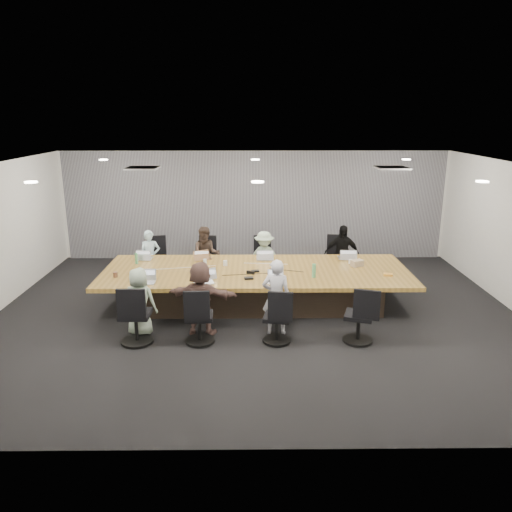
{
  "coord_description": "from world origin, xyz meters",
  "views": [
    {
      "loc": [
        -0.1,
        -8.87,
        3.69
      ],
      "look_at": [
        0.0,
        0.4,
        1.05
      ],
      "focal_mm": 35.0,
      "sensor_mm": 36.0,
      "label": 1
    }
  ],
  "objects_px": {
    "chair_4": "(136,319)",
    "laptop_3": "(346,258)",
    "person_6": "(276,297)",
    "chair_1": "(208,263)",
    "chair_3": "(338,262)",
    "laptop_1": "(204,258)",
    "snack_packet": "(388,275)",
    "laptop_2": "(265,258)",
    "bottle_green_right": "(314,271)",
    "chair_6": "(277,321)",
    "bottle_clear": "(205,265)",
    "canvas_bag": "(357,263)",
    "person_2": "(264,258)",
    "person_3": "(342,254)",
    "chair_0": "(154,263)",
    "person_5": "(201,298)",
    "chair_2": "(264,263)",
    "conference_table": "(256,286)",
    "chair_7": "(359,320)",
    "person_0": "(150,257)",
    "mug_brown": "(115,275)",
    "laptop_0": "(145,258)",
    "person_1": "(206,255)",
    "laptop_5": "(204,283)",
    "bottle_green_left": "(136,258)",
    "laptop_4": "(146,283)",
    "chair_5": "(199,321)",
    "stapler": "(251,272)",
    "person_4": "(140,302)",
    "laptop_6": "(275,282)"
  },
  "relations": [
    {
      "from": "stapler",
      "to": "chair_2",
      "type": "bearing_deg",
      "value": 105.97
    },
    {
      "from": "canvas_bag",
      "to": "stapler",
      "type": "bearing_deg",
      "value": -167.29
    },
    {
      "from": "person_0",
      "to": "laptop_4",
      "type": "relative_size",
      "value": 3.68
    },
    {
      "from": "person_2",
      "to": "laptop_1",
      "type": "bearing_deg",
      "value": -148.76
    },
    {
      "from": "person_5",
      "to": "chair_2",
      "type": "bearing_deg",
      "value": -100.12
    },
    {
      "from": "chair_6",
      "to": "bottle_clear",
      "type": "height_order",
      "value": "bottle_clear"
    },
    {
      "from": "mug_brown",
      "to": "snack_packet",
      "type": "distance_m",
      "value": 5.16
    },
    {
      "from": "laptop_0",
      "to": "person_3",
      "type": "xyz_separation_m",
      "value": [
        4.29,
        0.55,
        -0.08
      ]
    },
    {
      "from": "chair_4",
      "to": "laptop_3",
      "type": "height_order",
      "value": "chair_4"
    },
    {
      "from": "laptop_1",
      "to": "snack_packet",
      "type": "height_order",
      "value": "snack_packet"
    },
    {
      "from": "chair_6",
      "to": "laptop_1",
      "type": "height_order",
      "value": "laptop_1"
    },
    {
      "from": "chair_0",
      "to": "person_2",
      "type": "relative_size",
      "value": 0.63
    },
    {
      "from": "laptop_1",
      "to": "canvas_bag",
      "type": "height_order",
      "value": "canvas_bag"
    },
    {
      "from": "person_2",
      "to": "chair_3",
      "type": "bearing_deg",
      "value": 19.62
    },
    {
      "from": "person_5",
      "to": "conference_table",
      "type": "bearing_deg",
      "value": -114.72
    },
    {
      "from": "chair_5",
      "to": "person_5",
      "type": "height_order",
      "value": "person_5"
    },
    {
      "from": "person_6",
      "to": "bottle_clear",
      "type": "xyz_separation_m",
      "value": [
        -1.33,
        1.3,
        0.19
      ]
    },
    {
      "from": "laptop_2",
      "to": "snack_packet",
      "type": "relative_size",
      "value": 2.09
    },
    {
      "from": "person_2",
      "to": "person_3",
      "type": "height_order",
      "value": "person_3"
    },
    {
      "from": "chair_6",
      "to": "person_0",
      "type": "bearing_deg",
      "value": 141.25
    },
    {
      "from": "conference_table",
      "to": "person_0",
      "type": "height_order",
      "value": "person_0"
    },
    {
      "from": "laptop_3",
      "to": "laptop_4",
      "type": "relative_size",
      "value": 1.06
    },
    {
      "from": "chair_3",
      "to": "bottle_green_left",
      "type": "relative_size",
      "value": 3.46
    },
    {
      "from": "chair_6",
      "to": "person_6",
      "type": "distance_m",
      "value": 0.46
    },
    {
      "from": "chair_6",
      "to": "laptop_6",
      "type": "relative_size",
      "value": 2.51
    },
    {
      "from": "conference_table",
      "to": "canvas_bag",
      "type": "bearing_deg",
      "value": 6.12
    },
    {
      "from": "laptop_5",
      "to": "canvas_bag",
      "type": "height_order",
      "value": "canvas_bag"
    },
    {
      "from": "laptop_2",
      "to": "chair_0",
      "type": "bearing_deg",
      "value": -19.59
    },
    {
      "from": "person_6",
      "to": "laptop_3",
      "type": "bearing_deg",
      "value": -119.05
    },
    {
      "from": "chair_2",
      "to": "laptop_2",
      "type": "distance_m",
      "value": 0.97
    },
    {
      "from": "chair_1",
      "to": "chair_4",
      "type": "height_order",
      "value": "chair_4"
    },
    {
      "from": "laptop_5",
      "to": "bottle_green_left",
      "type": "xyz_separation_m",
      "value": [
        -1.48,
        1.24,
        0.1
      ]
    },
    {
      "from": "laptop_2",
      "to": "bottle_green_right",
      "type": "distance_m",
      "value": 1.56
    },
    {
      "from": "laptop_4",
      "to": "person_6",
      "type": "height_order",
      "value": "person_6"
    },
    {
      "from": "conference_table",
      "to": "chair_7",
      "type": "height_order",
      "value": "chair_7"
    },
    {
      "from": "person_1",
      "to": "person_6",
      "type": "bearing_deg",
      "value": -66.41
    },
    {
      "from": "person_2",
      "to": "bottle_green_right",
      "type": "bearing_deg",
      "value": -56.07
    },
    {
      "from": "person_3",
      "to": "person_5",
      "type": "relative_size",
      "value": 1.02
    },
    {
      "from": "chair_1",
      "to": "chair_3",
      "type": "xyz_separation_m",
      "value": [
        3.03,
        0.0,
        0.02
      ]
    },
    {
      "from": "laptop_2",
      "to": "laptop_3",
      "type": "bearing_deg",
      "value": 179.86
    },
    {
      "from": "chair_2",
      "to": "laptop_0",
      "type": "relative_size",
      "value": 2.39
    },
    {
      "from": "chair_2",
      "to": "laptop_0",
      "type": "xyz_separation_m",
      "value": [
        -2.55,
        -0.9,
        0.37
      ]
    },
    {
      "from": "chair_1",
      "to": "chair_7",
      "type": "xyz_separation_m",
      "value": [
        2.79,
        -3.4,
        0.02
      ]
    },
    {
      "from": "canvas_bag",
      "to": "snack_packet",
      "type": "height_order",
      "value": "canvas_bag"
    },
    {
      "from": "person_3",
      "to": "laptop_4",
      "type": "xyz_separation_m",
      "value": [
        -3.95,
        -2.15,
        0.08
      ]
    },
    {
      "from": "chair_2",
      "to": "person_6",
      "type": "xyz_separation_m",
      "value": [
        0.14,
        -3.05,
        0.3
      ]
    },
    {
      "from": "canvas_bag",
      "to": "person_4",
      "type": "bearing_deg",
      "value": -158.83
    },
    {
      "from": "person_2",
      "to": "person_6",
      "type": "xyz_separation_m",
      "value": [
        0.14,
        -2.7,
        0.07
      ]
    },
    {
      "from": "person_1",
      "to": "chair_0",
      "type": "bearing_deg",
      "value": 160.06
    },
    {
      "from": "laptop_2",
      "to": "mug_brown",
      "type": "distance_m",
      "value": 3.11
    }
  ]
}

